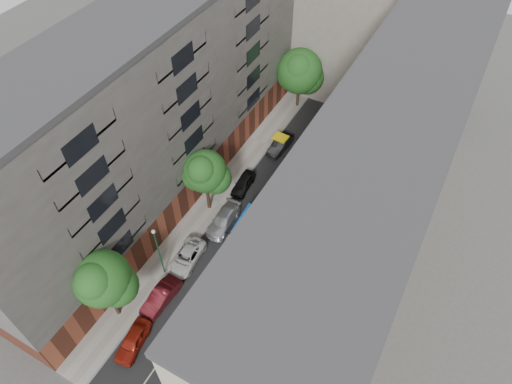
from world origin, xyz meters
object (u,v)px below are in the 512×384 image
Objects in this scene: car_left_0 at (133,341)px; car_left_5 at (280,145)px; tarp_truck at (247,235)px; car_left_4 at (243,183)px; car_right_3 at (293,207)px; tree_mid at (205,173)px; car_left_1 at (161,297)px; car_right_1 at (235,315)px; car_left_2 at (187,257)px; car_right_2 at (270,245)px; car_left_3 at (223,220)px; car_right_0 at (188,373)px; pedestrian at (321,216)px; lamp_post at (158,248)px; tree_far at (300,73)px; tree_near at (103,281)px.

car_left_0 is 28.00m from car_left_5.
tarp_truck is 1.55× the size of car_left_4.
car_right_3 is 0.53× the size of tree_mid.
car_left_1 is 7.00m from car_right_1.
car_right_2 is (6.51, 5.20, -0.01)m from car_left_2.
tarp_truck reaches higher than car_left_1.
tarp_truck reaches higher than car_left_3.
car_right_0 reaches higher than car_right_2.
car_left_4 is (-4.20, 6.63, -0.86)m from tarp_truck.
car_left_1 is 2.96× the size of pedestrian.
lamp_post reaches higher than tarp_truck.
car_left_5 is at bearing -78.77° from tree_far.
tree_far is (-8.10, 30.38, 4.51)m from car_right_1.
tree_mid is (-2.45, 15.89, 4.82)m from car_left_0.
car_left_0 is 1.06× the size of car_left_4.
tarp_truck is 6.27m from car_left_2.
car_left_2 reaches higher than car_right_2.
car_left_3 is at bearing 75.97° from lamp_post.
tree_far is (-7.30, 16.63, 4.57)m from car_right_3.
pedestrian reaches higher than car_left_1.
car_right_3 is 0.50× the size of tree_near.
pedestrian is at bearing 27.71° from car_left_3.
car_right_2 is (6.10, 9.88, -0.08)m from car_left_1.
pedestrian is (9.51, -0.41, 0.23)m from car_left_4.
tarp_truck is 1.37× the size of car_left_1.
tarp_truck is at bearing 69.94° from car_left_1.
lamp_post is at bearing -123.23° from car_left_2.
pedestrian reaches higher than car_right_1.
tarp_truck is 7.40m from tree_mid.
tree_mid is at bearing 93.31° from lamp_post.
car_left_4 is 2.62× the size of pedestrian.
car_right_2 is at bearing -64.13° from car_left_5.
tarp_truck is 1.24× the size of car_left_3.
car_right_2 is 23.84m from tree_far.
car_right_1 is (3.00, -7.57, -0.79)m from tarp_truck.
car_left_4 is at bearing -5.03° from pedestrian.
car_left_5 is at bearing -45.16° from pedestrian.
car_left_3 reaches higher than car_left_2.
tree_mid is 8.95m from lamp_post.
car_left_3 reaches higher than car_right_2.
tree_far is at bearing 86.52° from car_left_2.
car_right_3 is (5.60, -8.05, -0.03)m from car_left_5.
car_right_0 is 0.96× the size of car_right_1.
car_left_5 is at bearing 80.74° from car_left_0.
car_right_0 is at bearing -34.79° from car_left_1.
car_left_1 is 16.55m from car_right_3.
car_left_0 is 0.87× the size of car_left_2.
car_left_4 is at bearing 85.13° from lamp_post.
tree_near is (-8.66, -12.88, 5.19)m from car_right_2.
car_right_1 is at bearing 34.83° from car_left_0.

